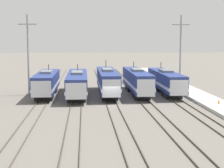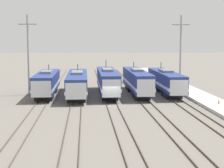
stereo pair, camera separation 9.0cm
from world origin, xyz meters
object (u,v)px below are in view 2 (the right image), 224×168
Objects in this scene: catenary_tower_left at (28,53)px; catenary_tower_right at (181,53)px; locomotive_center at (108,81)px; locomotive_far_left at (46,83)px; locomotive_center_right at (137,81)px; locomotive_center_left at (77,84)px; traffic_cone at (219,101)px; locomotive_far_right at (166,81)px.

catenary_tower_right is (24.74, 0.00, 0.00)m from catenary_tower_left.
catenary_tower_left is at bearing 176.00° from locomotive_center.
locomotive_center_right reaches higher than locomotive_far_left.
locomotive_far_left is 22.34m from catenary_tower_right.
locomotive_center_right is (4.85, 0.21, -0.03)m from locomotive_center.
locomotive_center_left is 21.76m from traffic_cone.
catenary_tower_right is at bearing 9.61° from locomotive_far_right.
locomotive_far_left is at bearing 154.85° from traffic_cone.
locomotive_center is (4.85, 1.23, 0.15)m from locomotive_center_left.
locomotive_center reaches higher than locomotive_center_right.
catenary_tower_left reaches higher than locomotive_center_left.
locomotive_center_left is 27.49× the size of traffic_cone.
locomotive_center_right is (9.71, 1.45, 0.13)m from locomotive_center_left.
locomotive_far_left is 9.73m from locomotive_center.
catenary_tower_right reaches higher than locomotive_center.
locomotive_far_left is 0.84× the size of locomotive_center_left.
locomotive_far_right is at bearing -1.03° from catenary_tower_left.
locomotive_center_right is at bearing 3.13° from locomotive_far_left.
traffic_cone is (18.99, -10.54, -1.26)m from locomotive_center_left.
catenary_tower_right is (16.94, 2.12, 4.73)m from locomotive_center_left.
catenary_tower_left is 24.74m from catenary_tower_right.
traffic_cone is (14.14, -11.78, -1.41)m from locomotive_center.
catenary_tower_right reaches higher than traffic_cone.
locomotive_center is at bearing 3.45° from locomotive_far_left.
locomotive_center reaches higher than locomotive_far_left.
catenary_tower_left is 1.00× the size of catenary_tower_right.
locomotive_center is 1.45× the size of catenary_tower_right.
locomotive_center_right reaches higher than locomotive_center_left.
locomotive_center is 13.49m from catenary_tower_left.
traffic_cone is (2.06, -12.66, -5.99)m from catenary_tower_right.
locomotive_center is at bearing -177.15° from locomotive_far_right.
locomotive_center is at bearing -175.81° from catenary_tower_right.
catenary_tower_right reaches higher than locomotive_far_left.
locomotive_center_left is 1.49× the size of catenary_tower_left.
locomotive_center is 1.45× the size of catenary_tower_left.
locomotive_far_right reaches higher than locomotive_far_left.
locomotive_center reaches higher than locomotive_center_left.
locomotive_far_right is 13.10m from traffic_cone.
traffic_cone is (4.43, -12.26, -1.28)m from locomotive_far_right.
catenary_tower_left is (-12.66, 0.88, 4.58)m from locomotive_center.
locomotive_center_right is 4.86m from locomotive_far_right.
catenary_tower_left reaches higher than locomotive_center.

